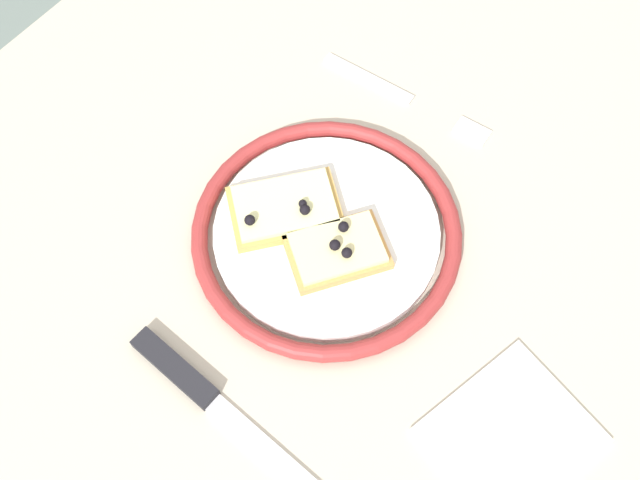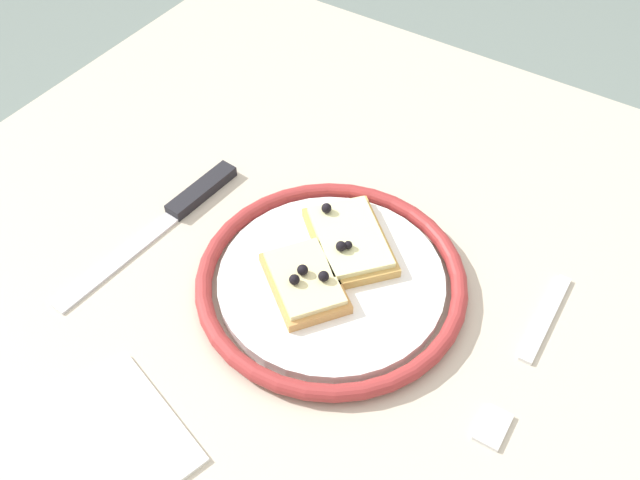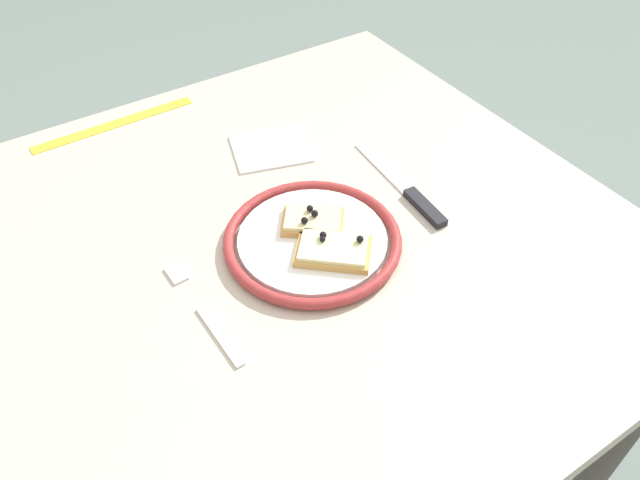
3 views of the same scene
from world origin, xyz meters
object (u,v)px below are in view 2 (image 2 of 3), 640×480
object	(u,v)px
pizza_slice_far	(305,281)
fork	(528,356)
plate	(331,281)
napkin	(107,444)
pizza_slice_near	(349,240)
dining_table	(361,384)
knife	(180,208)

from	to	relation	value
pizza_slice_far	fork	distance (m)	0.21
plate	napkin	size ratio (longest dim) A/B	2.03
pizza_slice_near	fork	size ratio (longest dim) A/B	0.61
plate	napkin	distance (m)	0.24
dining_table	plate	xyz separation A→B (m)	(0.06, -0.03, 0.09)
dining_table	napkin	size ratio (longest dim) A/B	8.23
dining_table	pizza_slice_near	distance (m)	0.14
knife	pizza_slice_near	bearing A→B (deg)	-165.85
knife	dining_table	bearing A→B (deg)	172.29
pizza_slice_far	knife	distance (m)	0.17
plate	pizza_slice_far	distance (m)	0.03
pizza_slice_far	knife	size ratio (longest dim) A/B	0.45
plate	pizza_slice_near	size ratio (longest dim) A/B	2.09
fork	napkin	size ratio (longest dim) A/B	1.58
pizza_slice_near	dining_table	bearing A→B (deg)	129.60
dining_table	fork	bearing A→B (deg)	-154.27
dining_table	plate	bearing A→B (deg)	-31.02
dining_table	pizza_slice_far	xyz separation A→B (m)	(0.07, -0.01, 0.10)
plate	napkin	world-z (taller)	plate
plate	knife	distance (m)	0.19
plate	fork	xyz separation A→B (m)	(-0.19, -0.03, -0.01)
pizza_slice_far	napkin	world-z (taller)	pizza_slice_far
plate	knife	bearing A→B (deg)	0.49
plate	knife	world-z (taller)	plate
pizza_slice_near	pizza_slice_far	world-z (taller)	same
knife	napkin	bearing A→B (deg)	117.82
knife	napkin	size ratio (longest dim) A/B	1.89
napkin	plate	bearing A→B (deg)	-105.24
plate	fork	bearing A→B (deg)	-171.56
pizza_slice_far	fork	bearing A→B (deg)	-165.99
plate	napkin	xyz separation A→B (m)	(0.06, 0.23, -0.01)
pizza_slice_near	knife	world-z (taller)	pizza_slice_near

